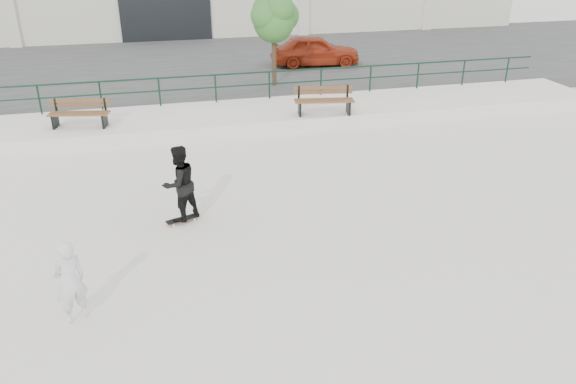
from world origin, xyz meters
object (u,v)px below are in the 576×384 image
object	(u,v)px
bench_right	(324,101)
red_car	(315,50)
standing_skater	(179,183)
seated_skater	(70,282)
skateboard	(183,219)
bench_left	(80,113)
tree	(274,17)

from	to	relation	value
bench_right	red_car	size ratio (longest dim) A/B	0.51
standing_skater	seated_skater	world-z (taller)	standing_skater
skateboard	seated_skater	size ratio (longest dim) A/B	0.51
bench_right	seated_skater	size ratio (longest dim) A/B	1.33
bench_left	red_car	bearing A→B (deg)	46.26
red_car	bench_left	bearing A→B (deg)	132.05
bench_right	red_car	bearing A→B (deg)	84.97
tree	standing_skater	size ratio (longest dim) A/B	1.97
tree	skateboard	size ratio (longest dim) A/B	4.42
bench_left	skateboard	world-z (taller)	bench_left
bench_left	seated_skater	bearing A→B (deg)	-74.65
bench_left	standing_skater	world-z (taller)	standing_skater
tree	red_car	distance (m)	4.48
tree	skateboard	world-z (taller)	tree
red_car	seated_skater	size ratio (longest dim) A/B	2.60
skateboard	standing_skater	distance (m)	0.92
bench_left	skateboard	xyz separation A→B (m)	(2.67, -6.42, -0.85)
bench_left	bench_right	size ratio (longest dim) A/B	0.94
tree	skateboard	bearing A→B (deg)	-114.35
bench_right	standing_skater	size ratio (longest dim) A/B	1.15
red_car	standing_skater	xyz separation A→B (m)	(-7.16, -13.11, -0.20)
skateboard	standing_skater	bearing A→B (deg)	0.00
bench_right	standing_skater	world-z (taller)	standing_skater
standing_skater	red_car	bearing A→B (deg)	-151.53
red_car	tree	bearing A→B (deg)	147.40
red_car	skateboard	world-z (taller)	red_car
tree	red_car	bearing A→B (deg)	49.62
tree	seated_skater	distance (m)	15.02
bench_right	standing_skater	xyz separation A→B (m)	(-5.29, -5.82, 0.04)
bench_left	standing_skater	bearing A→B (deg)	-55.40
skateboard	tree	bearing A→B (deg)	47.51
red_car	skateboard	xyz separation A→B (m)	(-7.16, -13.11, -1.12)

